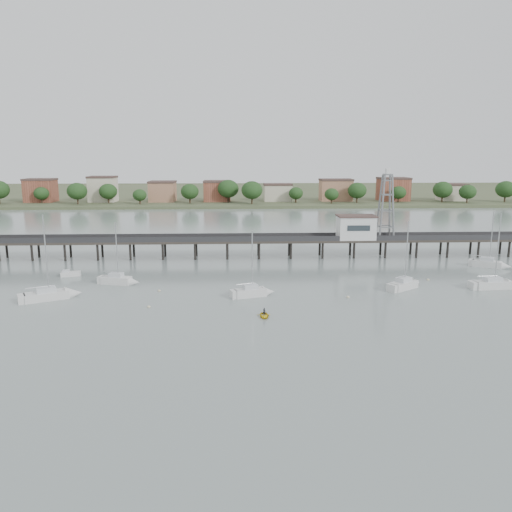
{
  "coord_description": "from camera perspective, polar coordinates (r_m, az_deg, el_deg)",
  "views": [
    {
      "loc": [
        -1.54,
        -48.24,
        22.46
      ],
      "look_at": [
        2.14,
        42.0,
        4.0
      ],
      "focal_mm": 35.0,
      "sensor_mm": 36.0,
      "label": 1
    }
  ],
  "objects": [
    {
      "name": "sailboat_f",
      "position": [
        80.59,
        -0.04,
        -4.15
      ],
      "size": [
        6.99,
        3.89,
        11.24
      ],
      "rotation": [
        0.0,
        0.0,
        0.31
      ],
      "color": "silver",
      "rests_on": "ground"
    },
    {
      "name": "pier_building",
      "position": [
        112.56,
        11.35,
        3.26
      ],
      "size": [
        8.4,
        5.4,
        5.3
      ],
      "color": "silver",
      "rests_on": "ground"
    },
    {
      "name": "sailboat_c",
      "position": [
        89.22,
        16.9,
        -3.11
      ],
      "size": [
        7.23,
        5.97,
        12.21
      ],
      "rotation": [
        0.0,
        0.0,
        0.61
      ],
      "color": "silver",
      "rests_on": "ground"
    },
    {
      "name": "white_tender",
      "position": [
        99.91,
        -20.47,
        -1.93
      ],
      "size": [
        3.78,
        2.24,
        1.38
      ],
      "rotation": [
        0.0,
        0.0,
        0.23
      ],
      "color": "silver",
      "rests_on": "ground"
    },
    {
      "name": "dinghy_occupant",
      "position": [
        70.7,
        0.94,
        -6.97
      ],
      "size": [
        0.65,
        1.15,
        0.26
      ],
      "primitive_type": "imported",
      "rotation": [
        0.0,
        0.0,
        2.9
      ],
      "color": "black",
      "rests_on": "ground"
    },
    {
      "name": "far_shore",
      "position": [
        288.62,
        -1.97,
        7.27
      ],
      "size": [
        500.0,
        170.0,
        10.4
      ],
      "color": "#475133",
      "rests_on": "ground"
    },
    {
      "name": "sailboat_e",
      "position": [
        111.38,
        25.43,
        -0.88
      ],
      "size": [
        7.27,
        5.64,
        12.09
      ],
      "rotation": [
        0.0,
        0.0,
        -0.56
      ],
      "color": "silver",
      "rests_on": "ground"
    },
    {
      "name": "mooring_buoys",
      "position": [
        82.47,
        1.38,
        -4.2
      ],
      "size": [
        89.55,
        15.03,
        0.39
      ],
      "color": "beige",
      "rests_on": "ground"
    },
    {
      "name": "pier",
      "position": [
        109.85,
        -1.5,
        1.76
      ],
      "size": [
        150.0,
        5.0,
        5.5
      ],
      "color": "#2D2823",
      "rests_on": "ground"
    },
    {
      "name": "sailboat_b",
      "position": [
        90.94,
        -15.11,
        -2.73
      ],
      "size": [
        7.16,
        3.56,
        11.51
      ],
      "rotation": [
        0.0,
        0.0,
        -0.24
      ],
      "color": "silver",
      "rests_on": "ground"
    },
    {
      "name": "yellow_dinghy",
      "position": [
        70.7,
        0.94,
        -6.97
      ],
      "size": [
        1.97,
        0.63,
        2.74
      ],
      "primitive_type": "imported",
      "rotation": [
        0.0,
        0.0,
        0.03
      ],
      "color": "gold",
      "rests_on": "ground"
    },
    {
      "name": "sailboat_d",
      "position": [
        94.85,
        26.02,
        -2.94
      ],
      "size": [
        8.34,
        3.03,
        13.52
      ],
      "rotation": [
        0.0,
        0.0,
        0.08
      ],
      "color": "silver",
      "rests_on": "ground"
    },
    {
      "name": "ground_plane",
      "position": [
        53.23,
        -0.47,
        -13.4
      ],
      "size": [
        500.0,
        500.0,
        0.0
      ],
      "primitive_type": "plane",
      "color": "slate",
      "rests_on": "ground"
    },
    {
      "name": "lattice_tower",
      "position": [
        113.74,
        14.63,
        5.45
      ],
      "size": [
        3.2,
        3.2,
        15.5
      ],
      "color": "slate",
      "rests_on": "ground"
    },
    {
      "name": "sailboat_a",
      "position": [
        85.31,
        -21.88,
        -4.12
      ],
      "size": [
        8.82,
        6.17,
        14.2
      ],
      "rotation": [
        0.0,
        0.0,
        0.47
      ],
      "color": "silver",
      "rests_on": "ground"
    }
  ]
}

